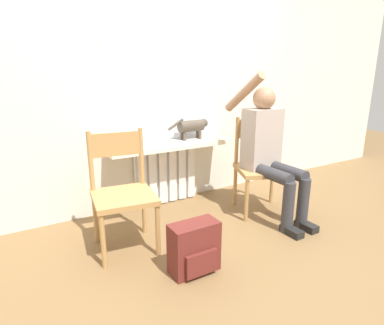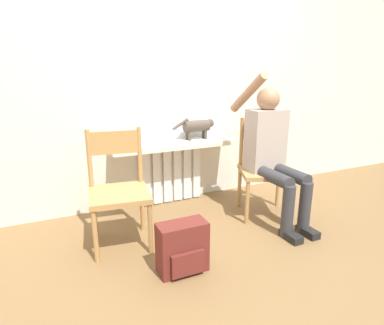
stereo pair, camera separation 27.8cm
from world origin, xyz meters
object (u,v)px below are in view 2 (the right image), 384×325
Objects in this scene: chair_right at (264,167)px; person at (272,149)px; chair_left at (118,188)px; cat at (198,126)px; backpack at (183,248)px.

person is (-0.02, -0.12, 0.20)m from chair_right.
chair_left is 1.96× the size of cat.
chair_left reaches higher than cat.
chair_right is at bearing 7.14° from chair_left.
person is 3.74× the size of backpack.
chair_right reaches higher than backpack.
chair_right reaches higher than cat.
person reaches higher than cat.
chair_left is 2.53× the size of backpack.
person is at bearing -59.51° from cat.
chair_left is at bearing -149.22° from cat.
chair_right is 1.24m from backpack.
person is at bearing 22.87° from backpack.
cat reaches higher than backpack.
chair_left is at bearing 117.38° from backpack.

